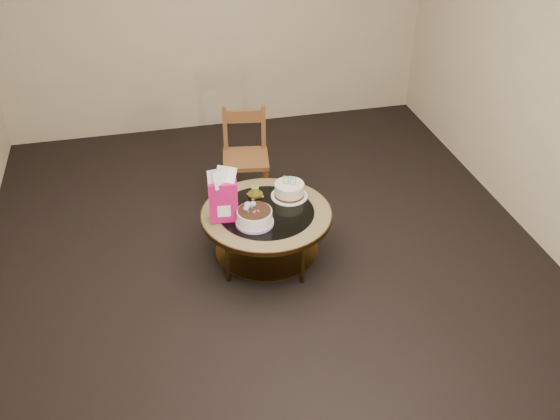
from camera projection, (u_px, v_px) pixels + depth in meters
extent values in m
plane|color=black|center=(267.00, 258.00, 5.05)|extent=(5.00, 5.00, 0.00)
cube|color=#C4B794|center=(214.00, 8.00, 6.33)|extent=(4.50, 0.02, 2.60)
cube|color=#C4B794|center=(406.00, 395.00, 2.30)|extent=(4.50, 0.02, 2.60)
cube|color=#C4B794|center=(554.00, 82.00, 4.74)|extent=(0.02, 5.00, 2.60)
cylinder|color=#533A17|center=(303.00, 218.00, 5.16)|extent=(0.04, 0.04, 0.42)
cylinder|color=#533A17|center=(234.00, 216.00, 5.17)|extent=(0.04, 0.04, 0.42)
cylinder|color=#533A17|center=(228.00, 259.00, 4.70)|extent=(0.04, 0.04, 0.42)
cylinder|color=#533A17|center=(302.00, 261.00, 4.69)|extent=(0.04, 0.04, 0.42)
cylinder|color=#533A17|center=(267.00, 248.00, 4.99)|extent=(0.82, 0.82, 0.02)
cylinder|color=#533A17|center=(266.00, 214.00, 4.80)|extent=(1.02, 1.02, 0.04)
cylinder|color=#968053|center=(266.00, 213.00, 4.80)|extent=(1.00, 1.00, 0.01)
cylinder|color=black|center=(266.00, 212.00, 4.79)|extent=(0.74, 0.74, 0.01)
cylinder|color=#B897D6|center=(255.00, 222.00, 4.65)|extent=(0.29, 0.29, 0.02)
cylinder|color=white|center=(255.00, 217.00, 4.63)|extent=(0.26, 0.26, 0.12)
cylinder|color=black|center=(254.00, 210.00, 4.59)|extent=(0.25, 0.25, 0.01)
sphere|color=#B897D6|center=(247.00, 205.00, 4.61)|extent=(0.05, 0.05, 0.05)
sphere|color=#B897D6|center=(253.00, 204.00, 4.63)|extent=(0.04, 0.04, 0.04)
sphere|color=#B897D6|center=(246.00, 209.00, 4.58)|extent=(0.04, 0.04, 0.04)
cone|color=#1F7730|center=(252.00, 208.00, 4.60)|extent=(0.03, 0.03, 0.02)
cone|color=#1F7730|center=(244.00, 208.00, 4.61)|extent=(0.04, 0.04, 0.02)
cone|color=#1F7730|center=(255.00, 204.00, 4.65)|extent=(0.04, 0.04, 0.02)
cone|color=#1F7730|center=(249.00, 212.00, 4.56)|extent=(0.04, 0.04, 0.02)
cylinder|color=white|center=(289.00, 196.00, 4.96)|extent=(0.29, 0.29, 0.01)
cylinder|color=#442813|center=(289.00, 194.00, 4.95)|extent=(0.24, 0.24, 0.02)
cylinder|color=white|center=(289.00, 189.00, 4.92)|extent=(0.23, 0.23, 0.09)
cube|color=#5BBF51|center=(286.00, 180.00, 4.88)|extent=(0.04, 0.03, 0.07)
cube|color=white|center=(286.00, 180.00, 4.88)|extent=(0.04, 0.02, 0.05)
cube|color=#4098DB|center=(293.00, 181.00, 4.87)|extent=(0.04, 0.03, 0.07)
cube|color=white|center=(293.00, 181.00, 4.87)|extent=(0.04, 0.02, 0.05)
cube|color=#E31574|center=(223.00, 200.00, 4.62)|extent=(0.22, 0.14, 0.33)
cube|color=white|center=(224.00, 207.00, 4.65)|extent=(0.11, 0.13, 0.10)
cube|color=#DDD05B|center=(255.00, 195.00, 4.97)|extent=(0.13, 0.13, 0.01)
cylinder|color=gold|center=(255.00, 194.00, 4.97)|extent=(0.12, 0.12, 0.01)
cylinder|color=olive|center=(255.00, 190.00, 4.95)|extent=(0.06, 0.06, 0.06)
cylinder|color=black|center=(255.00, 187.00, 4.93)|extent=(0.00, 0.00, 0.01)
cube|color=brown|center=(246.00, 159.00, 5.53)|extent=(0.45, 0.45, 0.04)
cube|color=brown|center=(228.00, 190.00, 5.50)|extent=(0.04, 0.04, 0.43)
cube|color=brown|center=(266.00, 189.00, 5.52)|extent=(0.04, 0.04, 0.43)
cube|color=brown|center=(227.00, 171.00, 5.78)|extent=(0.04, 0.04, 0.43)
cube|color=brown|center=(264.00, 169.00, 5.80)|extent=(0.04, 0.04, 0.43)
cube|color=brown|center=(225.00, 129.00, 5.53)|extent=(0.04, 0.04, 0.44)
cube|color=brown|center=(263.00, 127.00, 5.56)|extent=(0.04, 0.04, 0.44)
cube|color=brown|center=(244.00, 116.00, 5.48)|extent=(0.34, 0.08, 0.11)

